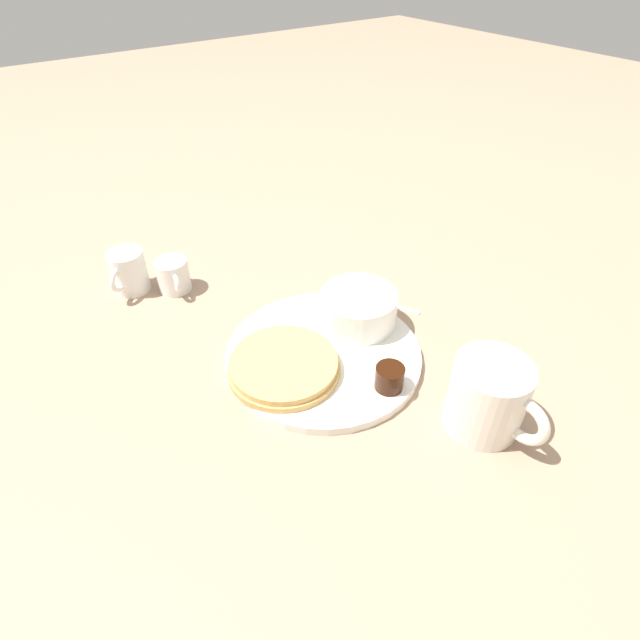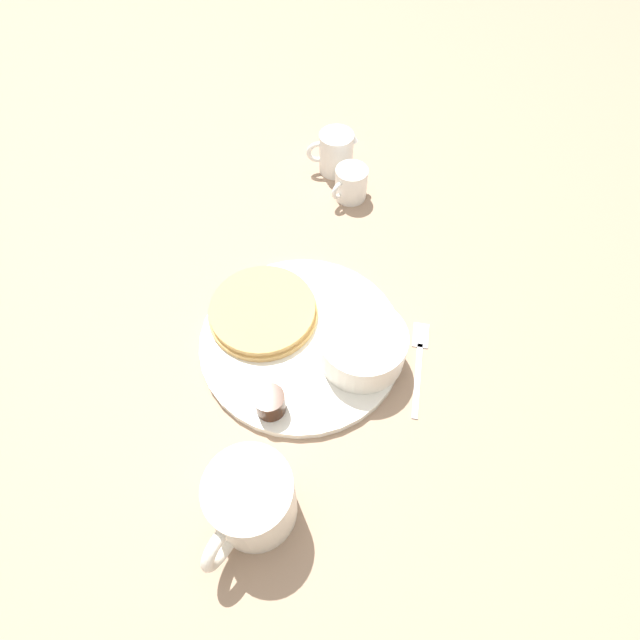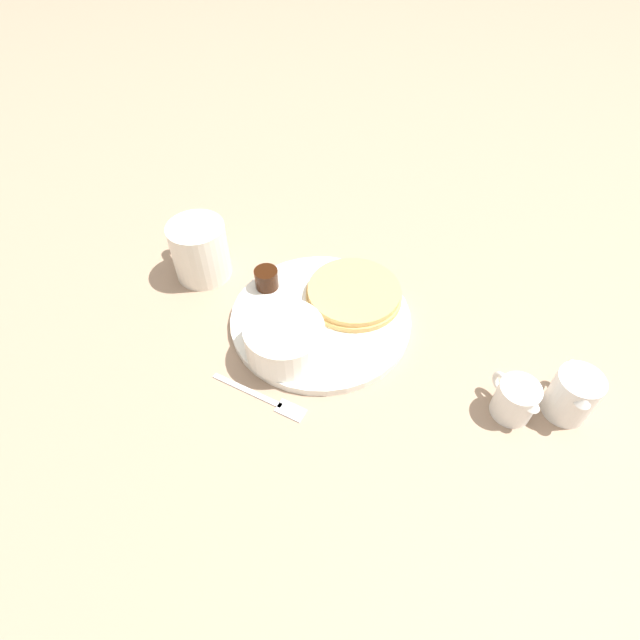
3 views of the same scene
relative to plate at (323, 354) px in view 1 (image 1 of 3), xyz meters
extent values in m
plane|color=#9E7F66|center=(0.00, 0.00, -0.01)|extent=(4.00, 4.00, 0.00)
cylinder|color=white|center=(0.00, 0.00, 0.00)|extent=(0.26, 0.26, 0.01)
cylinder|color=tan|center=(0.00, -0.06, 0.01)|extent=(0.14, 0.14, 0.01)
cylinder|color=tan|center=(0.00, -0.06, 0.02)|extent=(0.14, 0.14, 0.01)
cylinder|color=white|center=(-0.02, 0.08, 0.03)|extent=(0.11, 0.11, 0.05)
cylinder|color=white|center=(-0.02, 0.08, 0.05)|extent=(0.09, 0.09, 0.01)
cylinder|color=black|center=(0.10, 0.03, 0.02)|extent=(0.04, 0.04, 0.03)
cylinder|color=white|center=(-0.01, 0.10, 0.02)|extent=(0.05, 0.05, 0.02)
sphere|color=white|center=(-0.01, 0.10, 0.04)|extent=(0.03, 0.03, 0.03)
cylinder|color=silver|center=(0.20, 0.08, 0.04)|extent=(0.09, 0.09, 0.09)
torus|color=silver|center=(0.24, 0.09, 0.04)|extent=(0.06, 0.02, 0.06)
cylinder|color=white|center=(-0.26, -0.10, 0.02)|extent=(0.05, 0.05, 0.05)
torus|color=white|center=(-0.24, -0.10, 0.02)|extent=(0.03, 0.01, 0.03)
cone|color=white|center=(-0.29, -0.09, 0.04)|extent=(0.02, 0.02, 0.01)
cylinder|color=white|center=(-0.30, -0.15, 0.03)|extent=(0.05, 0.05, 0.07)
torus|color=white|center=(-0.28, -0.17, 0.03)|extent=(0.03, 0.03, 0.04)
cone|color=white|center=(-0.32, -0.13, 0.06)|extent=(0.02, 0.02, 0.01)
cube|color=silver|center=(-0.04, 0.15, 0.00)|extent=(0.10, 0.05, 0.00)
cube|color=silver|center=(-0.10, 0.12, 0.00)|extent=(0.04, 0.03, 0.00)
camera|label=1|loc=(0.39, -0.29, 0.46)|focal=28.00mm
camera|label=2|loc=(0.26, 0.21, 0.55)|focal=28.00mm
camera|label=3|loc=(-0.38, 0.29, 0.54)|focal=28.00mm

